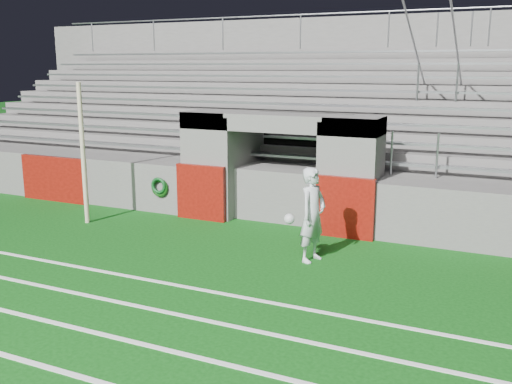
% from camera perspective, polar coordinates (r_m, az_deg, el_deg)
% --- Properties ---
extents(ground, '(90.00, 90.00, 0.00)m').
position_cam_1_polar(ground, '(10.78, -5.04, -7.50)').
color(ground, '#0B440E').
rests_on(ground, ground).
extents(field_post, '(0.11, 0.11, 3.33)m').
position_cam_1_polar(field_post, '(13.98, -16.91, 3.66)').
color(field_post, beige).
rests_on(field_post, ground).
extents(stadium_structure, '(26.00, 8.48, 5.42)m').
position_cam_1_polar(stadium_structure, '(17.62, 7.91, 5.23)').
color(stadium_structure, '#575452').
rests_on(stadium_structure, ground).
extents(goalkeeper_with_ball, '(0.75, 0.79, 1.82)m').
position_cam_1_polar(goalkeeper_with_ball, '(10.89, 5.65, -2.30)').
color(goalkeeper_with_ball, silver).
rests_on(goalkeeper_with_ball, ground).
extents(hose_coil, '(0.48, 0.14, 0.51)m').
position_cam_1_polar(hose_coil, '(14.53, -9.66, 0.52)').
color(hose_coil, '#0C3C0C').
rests_on(hose_coil, ground).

